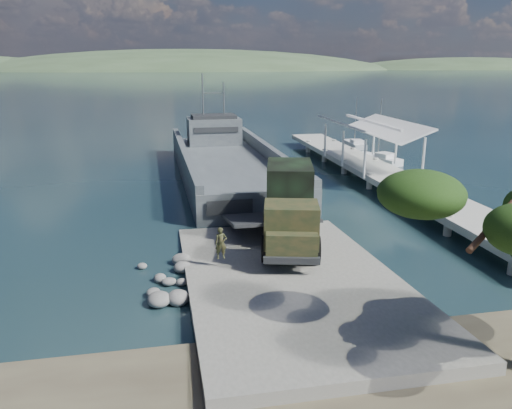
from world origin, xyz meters
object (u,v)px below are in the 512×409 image
Objects in this scene: sailboat_far at (355,145)px; pier at (374,163)px; landing_craft at (228,169)px; sailboat_near at (379,159)px; soldier at (221,250)px; military_truck at (290,206)px.

pier is at bearing -103.39° from sailboat_far.
landing_craft is 17.18m from sailboat_near.
pier is at bearing 48.63° from soldier.
military_truck is 1.50× the size of sailboat_far.
pier reaches higher than military_truck.
military_truck is 5.31m from soldier.
landing_craft reaches higher than soldier.
landing_craft is 22.56m from sailboat_far.
soldier is 0.26× the size of sailboat_far.
military_truck is at bearing -145.02° from sailboat_near.
sailboat_far is (1.22, 9.83, -0.04)m from sailboat_near.
pier is 8.65m from sailboat_near.
pier is 7.00× the size of sailboat_far.
sailboat_near is at bearing 68.52° from military_truck.
sailboat_near is at bearing 52.45° from soldier.
sailboat_far reaches higher than military_truck.
military_truck reaches higher than soldier.
pier reaches higher than soldier.
pier is 18.23m from sailboat_far.
landing_craft is 18.99m from military_truck.
soldier is (-4.30, -2.85, -1.27)m from military_truck.
sailboat_near is (3.94, 7.61, -1.23)m from pier.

